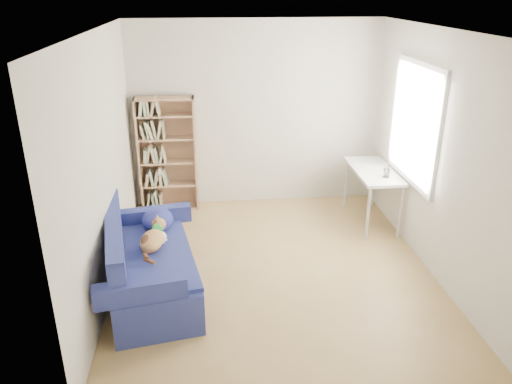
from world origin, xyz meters
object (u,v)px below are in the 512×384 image
(bookshelf, at_px, (168,158))
(pen_cup, at_px, (387,172))
(sofa, at_px, (147,264))
(desk, at_px, (373,175))

(bookshelf, height_order, pen_cup, bookshelf)
(bookshelf, distance_m, pen_cup, 2.98)
(sofa, bearing_deg, desk, 16.18)
(desk, distance_m, pen_cup, 0.32)
(sofa, height_order, bookshelf, bookshelf)
(bookshelf, distance_m, desk, 2.83)
(sofa, bearing_deg, bookshelf, 76.91)
(sofa, relative_size, bookshelf, 1.15)
(sofa, xyz_separation_m, desk, (2.84, 1.41, 0.34))
(pen_cup, bearing_deg, bookshelf, 159.93)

